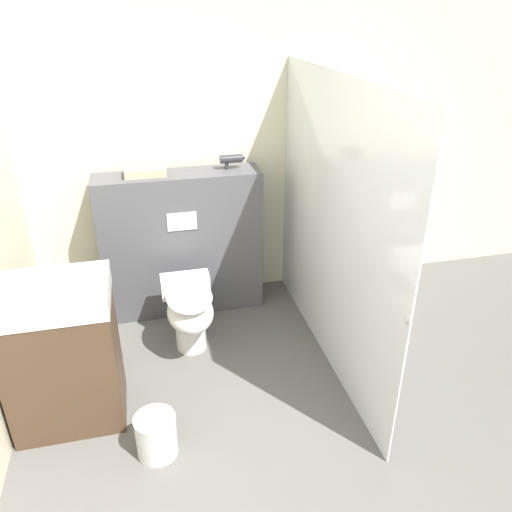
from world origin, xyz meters
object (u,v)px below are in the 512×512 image
object	(u,v)px
toilet	(190,311)
sink_vanity	(63,354)
waste_bin	(156,435)
hair_drier	(232,159)

from	to	relation	value
toilet	sink_vanity	xyz separation A→B (m)	(-0.79, -0.50, 0.14)
sink_vanity	waste_bin	size ratio (longest dim) A/B	4.13
sink_vanity	waste_bin	bearing A→B (deg)	-40.94
hair_drier	toilet	bearing A→B (deg)	-125.90
sink_vanity	hair_drier	bearing A→B (deg)	41.99
sink_vanity	hair_drier	size ratio (longest dim) A/B	5.36
toilet	sink_vanity	distance (m)	0.95
sink_vanity	waste_bin	distance (m)	0.73
toilet	hair_drier	bearing A→B (deg)	54.10
hair_drier	waste_bin	size ratio (longest dim) A/B	0.77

